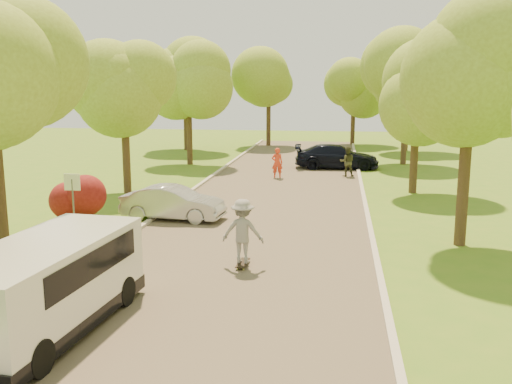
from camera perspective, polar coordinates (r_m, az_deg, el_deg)
The scene contains 22 objects.
ground at distance 14.65m, azimuth -3.61°, elevation -9.56°, with size 100.00×100.00×0.00m, color #46751B.
road at distance 22.21m, azimuth 0.64°, elevation -2.47°, with size 8.00×60.00×0.01m, color #4C4438.
curb_left at distance 23.08m, azimuth -9.38°, elevation -1.97°, with size 0.18×60.00×0.12m, color #B2AD9E.
curb_right at distance 22.04m, azimuth 11.14°, elevation -2.63°, with size 0.18×60.00×0.12m, color #B2AD9E.
street_sign at distance 19.79m, azimuth -17.86°, elevation -0.01°, with size 0.55×0.06×2.17m.
red_shrub at distance 21.42m, azimuth -17.24°, elevation -0.46°, with size 1.70×1.70×1.95m.
tree_l_midb at distance 27.23m, azimuth -12.72°, elevation 9.44°, with size 4.30×4.20×6.62m.
tree_l_far at distance 36.63m, azimuth -6.47°, elevation 11.27°, with size 4.92×4.80×7.79m.
tree_r_mida at distance 18.90m, azimuth 21.41°, elevation 11.41°, with size 5.13×5.00×7.95m.
tree_r_midb at distance 27.69m, azimuth 16.27°, elevation 9.90°, with size 4.51×4.40×7.01m.
tree_r_far at distance 37.69m, azimuth 15.25°, elevation 11.51°, with size 5.33×5.20×8.34m.
tree_bg_a at distance 44.97m, azimuth -6.83°, elevation 10.95°, with size 5.12×5.00×7.72m.
tree_bg_b at distance 45.75m, azimuth 15.30°, elevation 10.93°, with size 5.12×5.00×7.95m.
tree_bg_c at distance 47.77m, azimuth 1.53°, elevation 10.65°, with size 4.92×4.80×7.33m.
tree_bg_d at distance 49.45m, azimuth 10.05°, elevation 10.84°, with size 5.12×5.00×7.72m.
minivan at distance 12.63m, azimuth -20.19°, elevation -8.71°, with size 2.45×5.32×1.92m.
silver_sedan at distance 21.86m, azimuth -8.30°, elevation -1.08°, with size 1.36×3.91×1.29m, color #AEAEB3.
dark_sedan at distance 35.17m, azimuth 8.07°, elevation 3.53°, with size 2.06×5.07×1.47m, color black.
longboard at distance 16.23m, azimuth -1.32°, elevation -7.11°, with size 0.29×0.94×0.11m.
skateboarder at distance 15.97m, azimuth -1.34°, elevation -3.94°, with size 1.18×0.68×1.82m, color gray.
person_striped at distance 31.26m, azimuth 2.13°, elevation 2.92°, with size 0.61×0.40×1.67m, color red.
person_olive at distance 32.17m, azimuth 9.09°, elevation 3.01°, with size 0.81×0.63×1.67m, color #333520.
Camera 1 is at (2.89, -13.44, 5.07)m, focal length 40.00 mm.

